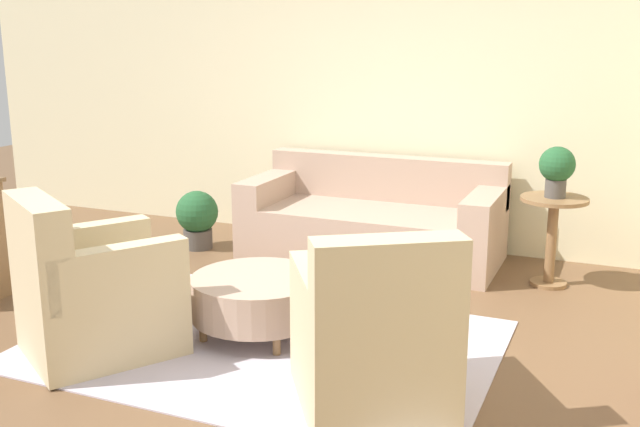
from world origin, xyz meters
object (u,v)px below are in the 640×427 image
(couch, at_px, (373,223))
(potted_plant_on_side_table, at_px, (557,168))
(ottoman_table, at_px, (258,296))
(side_table, at_px, (552,226))
(armchair_right, at_px, (373,342))
(armchair_left, at_px, (90,295))
(potted_plant_floor, at_px, (197,217))

(couch, distance_m, potted_plant_on_side_table, 1.66)
(ottoman_table, relative_size, side_table, 1.24)
(armchair_right, xyz_separation_m, side_table, (0.62, 2.43, 0.09))
(couch, distance_m, ottoman_table, 1.95)
(side_table, bearing_deg, ottoman_table, -133.12)
(armchair_left, xyz_separation_m, side_table, (2.44, 2.43, 0.09))
(ottoman_table, relative_size, potted_plant_on_side_table, 2.23)
(side_table, height_order, potted_plant_on_side_table, potted_plant_on_side_table)
(couch, xyz_separation_m, side_table, (1.52, -0.19, 0.17))
(potted_plant_on_side_table, relative_size, potted_plant_floor, 0.73)
(armchair_left, relative_size, potted_plant_on_side_table, 2.88)
(potted_plant_on_side_table, xyz_separation_m, potted_plant_floor, (-3.09, -0.19, -0.64))
(armchair_right, height_order, potted_plant_on_side_table, potted_plant_on_side_table)
(armchair_right, distance_m, side_table, 2.51)
(armchair_right, bearing_deg, armchair_left, 180.00)
(side_table, bearing_deg, potted_plant_floor, -176.55)
(armchair_right, xyz_separation_m, ottoman_table, (-1.02, 0.67, -0.12))
(armchair_right, height_order, potted_plant_floor, armchair_right)
(armchair_left, height_order, potted_plant_on_side_table, potted_plant_on_side_table)
(armchair_left, height_order, side_table, armchair_left)
(couch, relative_size, potted_plant_on_side_table, 5.62)
(side_table, xyz_separation_m, potted_plant_floor, (-3.09, -0.19, -0.18))
(potted_plant_on_side_table, distance_m, potted_plant_floor, 3.16)
(ottoman_table, height_order, potted_plant_on_side_table, potted_plant_on_side_table)
(ottoman_table, height_order, side_table, side_table)
(armchair_left, bearing_deg, armchair_right, 0.00)
(potted_plant_floor, bearing_deg, ottoman_table, -47.44)
(ottoman_table, height_order, potted_plant_floor, potted_plant_floor)
(couch, bearing_deg, ottoman_table, -93.57)
(couch, height_order, ottoman_table, couch)
(ottoman_table, xyz_separation_m, potted_plant_on_side_table, (1.64, 1.76, 0.67))
(couch, xyz_separation_m, ottoman_table, (-0.12, -1.95, -0.05))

